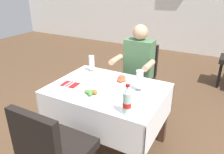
% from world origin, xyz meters
% --- Properties ---
extents(ground_plane, '(11.00, 11.00, 0.00)m').
position_xyz_m(ground_plane, '(0.00, 0.00, 0.00)').
color(ground_plane, brown).
extents(main_dining_table, '(1.16, 0.85, 0.73)m').
position_xyz_m(main_dining_table, '(0.09, -0.03, 0.57)').
color(main_dining_table, white).
rests_on(main_dining_table, ground).
extents(chair_far_diner_seat, '(0.44, 0.50, 0.97)m').
position_xyz_m(chair_far_diner_seat, '(0.09, 0.79, 0.55)').
color(chair_far_diner_seat, black).
rests_on(chair_far_diner_seat, ground).
extents(chair_near_camera_side, '(0.44, 0.50, 0.97)m').
position_xyz_m(chair_near_camera_side, '(0.09, -0.85, 0.55)').
color(chair_near_camera_side, black).
rests_on(chair_near_camera_side, ground).
extents(seated_diner_far, '(0.50, 0.46, 1.26)m').
position_xyz_m(seated_diner_far, '(0.12, 0.68, 0.71)').
color(seated_diner_far, '#282D42').
rests_on(seated_diner_far, ground).
extents(plate_near_camera, '(0.26, 0.26, 0.06)m').
position_xyz_m(plate_near_camera, '(0.05, -0.26, 0.75)').
color(plate_near_camera, white).
rests_on(plate_near_camera, main_dining_table).
extents(plate_far_diner, '(0.24, 0.24, 0.06)m').
position_xyz_m(plate_far_diner, '(0.15, 0.15, 0.75)').
color(plate_far_diner, white).
rests_on(plate_far_diner, main_dining_table).
extents(beer_glass_left, '(0.07, 0.07, 0.21)m').
position_xyz_m(beer_glass_left, '(0.40, 0.06, 0.84)').
color(beer_glass_left, white).
rests_on(beer_glass_left, main_dining_table).
extents(beer_glass_middle, '(0.07, 0.07, 0.20)m').
position_xyz_m(beer_glass_middle, '(-0.29, 0.26, 0.84)').
color(beer_glass_middle, white).
rests_on(beer_glass_middle, main_dining_table).
extents(cola_bottle_primary, '(0.07, 0.07, 0.27)m').
position_xyz_m(cola_bottle_primary, '(0.47, -0.38, 0.85)').
color(cola_bottle_primary, silver).
rests_on(cola_bottle_primary, main_dining_table).
extents(napkin_cutlery_set, '(0.18, 0.19, 0.01)m').
position_xyz_m(napkin_cutlery_set, '(-0.29, -0.17, 0.74)').
color(napkin_cutlery_set, maroon).
rests_on(napkin_cutlery_set, main_dining_table).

